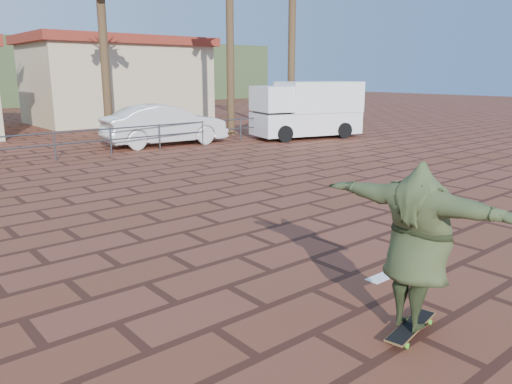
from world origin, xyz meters
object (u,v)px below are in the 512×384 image
campervan (307,109)px  skateboarder (417,246)px  car_white (165,125)px  longboard (411,327)px

campervan → skateboarder: bearing=-116.8°
skateboarder → car_white: bearing=-22.7°
longboard → campervan: campervan is taller
skateboarder → car_white: skateboarder is taller
skateboarder → campervan: bearing=-44.2°
car_white → skateboarder: bearing=166.4°
skateboarder → campervan: 17.83m
skateboarder → car_white: 16.40m
longboard → car_white: bearing=58.8°
skateboarder → longboard: bearing=87.5°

